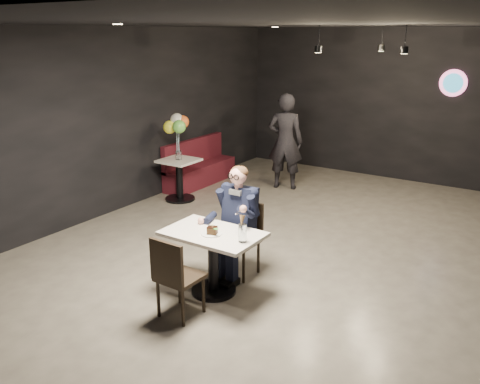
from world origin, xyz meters
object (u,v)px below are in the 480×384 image
Objects in this scene: balloon_vase at (179,155)px; side_table at (179,179)px; chair_far at (240,240)px; passerby at (285,142)px; sundae_glass at (243,233)px; booth_bench at (200,162)px; chair_near at (180,275)px; seated_man at (240,220)px; main_table at (213,263)px.

side_table is at bearing 0.00° from balloon_vase.
chair_far is 3.86m from passerby.
sundae_glass reaches higher than chair_far.
sundae_glass is 4.79m from booth_bench.
seated_man is at bearing 91.11° from chair_near.
passerby is (-1.75, 4.19, 0.07)m from sundae_glass.
chair_near is 5.94× the size of balloon_vase.
balloon_vase is (-2.54, 2.44, 0.45)m from main_table.
booth_bench is (-3.26, 3.49, -0.40)m from sundae_glass.
balloon_vase reaches higher than booth_bench.
sundae_glass is 3.90m from side_table.
chair_near is at bearing -54.85° from booth_bench.
booth_bench reaches higher than main_table.
sundae_glass is 3.87m from balloon_vase.
side_table is at bearing 131.06° from chair_near.
sundae_glass is at bearing -39.99° from side_table.
booth_bench is at bearing 134.42° from chair_far.
passerby is (-1.32, 3.60, 0.20)m from seated_man.
seated_man reaches higher than chair_far.
main_table is 3.55m from balloon_vase.
seated_man is 7.22× the size of sundae_glass.
main_table is 1.20× the size of chair_far.
seated_man is 0.74m from sundae_glass.
main_table is at bearing 174.49° from sundae_glass.
passerby is at bearing 25.02° from booth_bench.
main_table is 1.20× the size of chair_near.
seated_man is (0.00, 0.00, 0.26)m from chair_far.
main_table is 5.52× the size of sundae_glass.
seated_man reaches higher than sundae_glass.
seated_man is at bearing 0.00° from chair_far.
passerby is (-1.32, 4.15, 0.54)m from main_table.
chair_far is 0.64× the size of seated_man.
sundae_glass reaches higher than chair_near.
side_table is (-2.54, 1.89, -0.33)m from seated_man.
chair_near is 1.19× the size of side_table.
side_table is 2.16m from passerby.
side_table is at bearing -73.30° from booth_bench.
chair_far is 0.83m from sundae_glass.
chair_near is 3.97m from balloon_vase.
passerby reaches higher than side_table.
side_table reaches higher than main_table.
chair_far is at bearing -45.58° from booth_bench.
seated_man is 4.06m from booth_bench.
main_table is 4.46m from booth_bench.
booth_bench is at bearing 133.12° from sundae_glass.
chair_far is 4.05m from booth_bench.
main_table is at bearing -43.94° from side_table.
sundae_glass is at bearing -39.99° from balloon_vase.
chair_far reaches higher than side_table.
passerby is (-1.32, 4.73, 0.46)m from chair_near.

